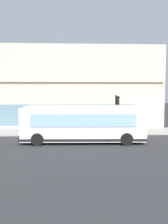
# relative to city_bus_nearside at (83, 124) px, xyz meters

# --- Properties ---
(ground) EXTENTS (120.00, 120.00, 0.00)m
(ground) POSITION_rel_city_bus_nearside_xyz_m (0.35, 1.55, -1.55)
(ground) COLOR #2D2D30
(sidewalk_curb) EXTENTS (3.73, 40.00, 0.15)m
(sidewalk_curb) POSITION_rel_city_bus_nearside_xyz_m (4.81, 1.55, -1.48)
(sidewalk_curb) COLOR #9E9991
(sidewalk_curb) RESTS_ON ground
(building_corner) EXTENTS (9.75, 21.93, 9.32)m
(building_corner) POSITION_rel_city_bus_nearside_xyz_m (11.52, 1.55, 3.10)
(building_corner) COLOR beige
(building_corner) RESTS_ON ground
(city_bus_nearside) EXTENTS (2.88, 10.12, 3.07)m
(city_bus_nearside) POSITION_rel_city_bus_nearside_xyz_m (0.00, 0.00, 0.00)
(city_bus_nearside) COLOR silver
(city_bus_nearside) RESTS_ON ground
(traffic_light_near_corner) EXTENTS (0.32, 0.49, 3.74)m
(traffic_light_near_corner) POSITION_rel_city_bus_nearside_xyz_m (3.44, -3.46, 1.20)
(traffic_light_near_corner) COLOR black
(traffic_light_near_corner) RESTS_ON sidewalk_curb
(fire_hydrant) EXTENTS (0.35, 0.35, 0.74)m
(fire_hydrant) POSITION_rel_city_bus_nearside_xyz_m (3.96, -2.25, -1.04)
(fire_hydrant) COLOR red
(fire_hydrant) RESTS_ON sidewalk_curb
(pedestrian_by_light_pole) EXTENTS (0.32, 0.32, 1.57)m
(pedestrian_by_light_pole) POSITION_rel_city_bus_nearside_xyz_m (6.11, -2.90, -0.51)
(pedestrian_by_light_pole) COLOR #99994C
(pedestrian_by_light_pole) RESTS_ON sidewalk_curb
(pedestrian_near_hydrant) EXTENTS (0.32, 0.32, 1.70)m
(pedestrian_near_hydrant) POSITION_rel_city_bus_nearside_xyz_m (4.76, -1.13, -0.43)
(pedestrian_near_hydrant) COLOR #B23338
(pedestrian_near_hydrant) RESTS_ON sidewalk_curb
(pedestrian_walking_along_curb) EXTENTS (0.32, 0.32, 1.56)m
(pedestrian_walking_along_curb) POSITION_rel_city_bus_nearside_xyz_m (5.00, -3.71, -0.52)
(pedestrian_walking_along_curb) COLOR #3359A5
(pedestrian_walking_along_curb) RESTS_ON sidewalk_curb
(newspaper_vending_box) EXTENTS (0.44, 0.42, 0.90)m
(newspaper_vending_box) POSITION_rel_city_bus_nearside_xyz_m (3.81, 0.37, -0.95)
(newspaper_vending_box) COLOR #263F99
(newspaper_vending_box) RESTS_ON sidewalk_curb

